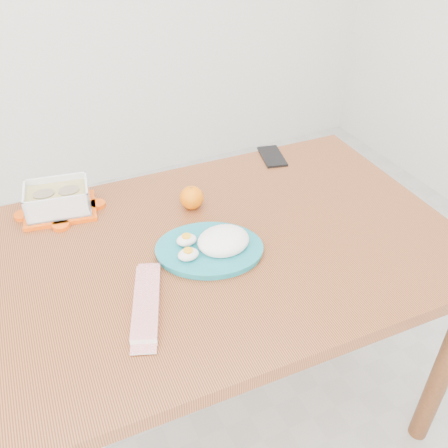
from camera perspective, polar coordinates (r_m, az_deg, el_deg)
name	(u,v)px	position (r m, az deg, el deg)	size (l,w,h in m)	color
ground	(225,428)	(1.85, 0.11, -22.24)	(3.50, 3.50, 0.00)	#B7B7B2
dining_table	(224,268)	(1.39, 0.00, -5.10)	(1.27, 0.87, 0.75)	#9A512B
food_container	(58,200)	(1.49, -18.44, 2.66)	(0.22, 0.18, 0.08)	#F34F07
orange_fruit	(192,198)	(1.44, -3.71, 3.03)	(0.07, 0.07, 0.07)	orange
rice_plate	(214,245)	(1.28, -1.18, -2.36)	(0.36, 0.36, 0.07)	#187885
candy_bar	(146,303)	(1.16, -8.86, -8.90)	(0.23, 0.06, 0.02)	#B90916
smartphone	(272,156)	(1.72, 5.52, 7.70)	(0.07, 0.14, 0.01)	black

